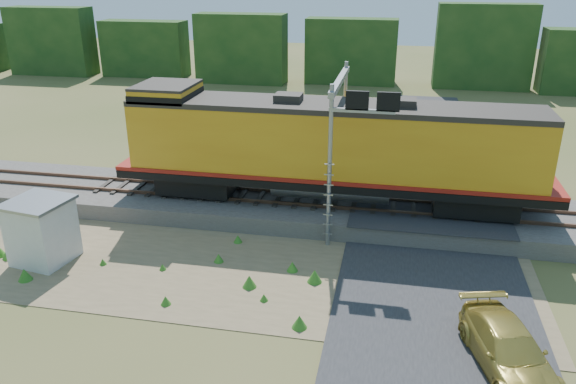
% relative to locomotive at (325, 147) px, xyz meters
% --- Properties ---
extents(ground, '(140.00, 140.00, 0.00)m').
position_rel_locomotive_xyz_m(ground, '(-2.16, -6.00, -3.49)').
color(ground, '#475123').
rests_on(ground, ground).
extents(ballast, '(70.00, 5.00, 0.80)m').
position_rel_locomotive_xyz_m(ballast, '(-2.16, 0.00, -3.09)').
color(ballast, slate).
rests_on(ballast, ground).
extents(rails, '(70.00, 1.54, 0.16)m').
position_rel_locomotive_xyz_m(rails, '(-2.16, 0.00, -2.61)').
color(rails, brown).
rests_on(rails, ballast).
extents(dirt_shoulder, '(26.00, 8.00, 0.03)m').
position_rel_locomotive_xyz_m(dirt_shoulder, '(-4.16, -5.50, -3.48)').
color(dirt_shoulder, '#8C7754').
rests_on(dirt_shoulder, ground).
extents(road, '(7.00, 66.00, 0.86)m').
position_rel_locomotive_xyz_m(road, '(4.84, -5.26, -3.40)').
color(road, '#38383A').
rests_on(road, ground).
extents(tree_line_north, '(130.00, 3.00, 6.50)m').
position_rel_locomotive_xyz_m(tree_line_north, '(-2.16, 32.00, -0.42)').
color(tree_line_north, '#183B15').
rests_on(tree_line_north, ground).
extents(weed_clumps, '(15.00, 6.20, 0.56)m').
position_rel_locomotive_xyz_m(weed_clumps, '(-5.66, -5.90, -3.49)').
color(weed_clumps, '#367722').
rests_on(weed_clumps, ground).
extents(locomotive, '(19.89, 3.03, 5.13)m').
position_rel_locomotive_xyz_m(locomotive, '(0.00, 0.00, 0.00)').
color(locomotive, black).
rests_on(locomotive, rails).
extents(shed, '(2.53, 2.53, 2.63)m').
position_rel_locomotive_xyz_m(shed, '(-10.48, -6.36, -2.16)').
color(shed, silver).
rests_on(shed, ground).
extents(signal_gantry, '(2.74, 6.20, 6.92)m').
position_rel_locomotive_xyz_m(signal_gantry, '(0.91, -0.66, 1.71)').
color(signal_gantry, gray).
rests_on(signal_gantry, ground).
extents(car, '(2.94, 4.81, 1.30)m').
position_rel_locomotive_xyz_m(car, '(6.81, -9.66, -2.84)').
color(car, '#B39E42').
rests_on(car, ground).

